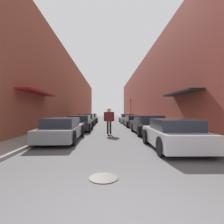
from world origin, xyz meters
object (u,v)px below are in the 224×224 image
(parked_car_right_0, at_px, (173,134))
(traffic_light, at_px, (131,107))
(parked_car_left_3, at_px, (91,118))
(parked_car_left_2, at_px, (86,120))
(parked_car_right_3, at_px, (127,118))
(parked_car_right_1, at_px, (148,125))
(parked_car_left_1, at_px, (80,123))
(skateboarder, at_px, (109,118))
(parked_car_left_0, at_px, (62,129))
(manhole_cover, at_px, (104,178))
(parked_car_right_2, at_px, (134,121))

(parked_car_right_0, xyz_separation_m, traffic_light, (1.55, 24.45, 1.75))
(parked_car_right_0, bearing_deg, parked_car_left_3, 106.22)
(parked_car_left_2, height_order, parked_car_right_3, parked_car_left_2)
(traffic_light, bearing_deg, parked_car_right_1, -94.33)
(parked_car_right_3, bearing_deg, parked_car_right_0, -89.98)
(parked_car_left_1, bearing_deg, parked_car_left_2, 91.37)
(parked_car_right_1, height_order, skateboarder, skateboarder)
(parked_car_left_0, height_order, skateboarder, skateboarder)
(parked_car_left_2, xyz_separation_m, manhole_cover, (2.30, -15.84, -0.62))
(parked_car_right_3, relative_size, manhole_cover, 6.59)
(parked_car_left_1, distance_m, parked_car_right_3, 11.31)
(parked_car_right_1, distance_m, parked_car_right_3, 12.34)
(parked_car_left_1, relative_size, parked_car_right_3, 0.85)
(parked_car_right_2, distance_m, manhole_cover, 14.52)
(parked_car_left_3, bearing_deg, manhole_cover, -83.84)
(parked_car_right_1, relative_size, skateboarder, 2.54)
(parked_car_left_3, bearing_deg, parked_car_left_2, -90.78)
(parked_car_right_0, distance_m, manhole_cover, 4.29)
(parked_car_right_3, bearing_deg, parked_car_right_2, -89.44)
(parked_car_left_1, height_order, skateboarder, skateboarder)
(parked_car_left_0, relative_size, parked_car_left_1, 1.21)
(parked_car_right_1, bearing_deg, traffic_light, 85.67)
(parked_car_right_0, height_order, parked_car_right_3, parked_car_right_0)
(skateboarder, bearing_deg, parked_car_left_3, 100.67)
(parked_car_right_2, distance_m, skateboarder, 7.10)
(parked_car_left_1, relative_size, skateboarder, 2.13)
(parked_car_right_3, bearing_deg, parked_car_left_0, -109.12)
(parked_car_left_0, xyz_separation_m, parked_car_left_1, (0.18, 4.93, 0.01))
(parked_car_left_2, bearing_deg, parked_car_left_3, 89.22)
(parked_car_right_0, distance_m, parked_car_right_1, 5.00)
(parked_car_right_2, xyz_separation_m, skateboarder, (-2.72, -6.54, 0.55))
(parked_car_left_0, height_order, parked_car_right_2, parked_car_left_0)
(parked_car_left_2, relative_size, traffic_light, 1.21)
(parked_car_right_0, relative_size, parked_car_right_2, 0.83)
(parked_car_left_2, relative_size, manhole_cover, 6.37)
(parked_car_left_1, height_order, parked_car_right_0, parked_car_left_1)
(parked_car_left_0, height_order, parked_car_right_0, parked_car_right_0)
(parked_car_left_2, height_order, manhole_cover, parked_car_left_2)
(parked_car_left_0, bearing_deg, traffic_light, 73.00)
(parked_car_right_0, bearing_deg, parked_car_right_1, 89.15)
(parked_car_right_2, height_order, skateboarder, skateboarder)
(parked_car_right_1, bearing_deg, parked_car_left_3, 112.42)
(parked_car_right_0, height_order, traffic_light, traffic_light)
(parked_car_left_1, distance_m, parked_car_right_1, 5.58)
(parked_car_left_0, height_order, parked_car_left_3, parked_car_left_3)
(parked_car_right_0, bearing_deg, parked_car_left_2, 112.15)
(parked_car_left_0, xyz_separation_m, parked_car_right_1, (5.30, 2.72, 0.03))
(parked_car_right_3, height_order, traffic_light, traffic_light)
(parked_car_left_3, xyz_separation_m, skateboarder, (2.45, -13.02, 0.51))
(parked_car_left_2, relative_size, skateboarder, 2.43)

